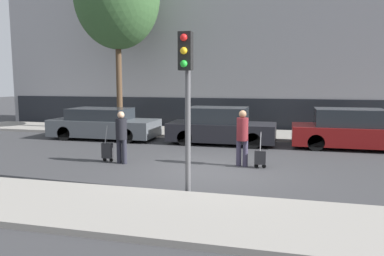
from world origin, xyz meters
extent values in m
plane|color=#38383A|center=(0.00, 0.00, 0.00)|extent=(80.00, 80.00, 0.00)
cube|color=gray|center=(0.00, -3.75, 0.06)|extent=(28.00, 2.50, 0.12)
cube|color=gray|center=(0.00, 7.00, 0.06)|extent=(28.00, 3.00, 0.12)
cube|color=black|center=(0.00, 9.18, 0.80)|extent=(27.44, 0.06, 1.60)
cube|color=#4C5156|center=(-5.58, 4.51, 0.49)|extent=(4.59, 1.90, 0.70)
cube|color=#23282D|center=(-5.77, 4.51, 1.08)|extent=(2.53, 1.67, 0.48)
cylinder|color=black|center=(-4.16, 3.65, 0.30)|extent=(0.60, 0.18, 0.60)
cylinder|color=black|center=(-4.16, 5.37, 0.30)|extent=(0.60, 0.18, 0.60)
cylinder|color=black|center=(-7.01, 3.65, 0.30)|extent=(0.60, 0.18, 0.60)
cylinder|color=black|center=(-7.01, 5.37, 0.30)|extent=(0.60, 0.18, 0.60)
cube|color=black|center=(-0.43, 4.48, 0.49)|extent=(4.22, 1.77, 0.70)
cube|color=#23282D|center=(-0.60, 4.48, 1.15)|extent=(2.32, 1.56, 0.62)
cylinder|color=black|center=(0.88, 3.68, 0.30)|extent=(0.60, 0.18, 0.60)
cylinder|color=black|center=(0.88, 5.27, 0.30)|extent=(0.60, 0.18, 0.60)
cylinder|color=black|center=(-1.74, 3.68, 0.30)|extent=(0.60, 0.18, 0.60)
cylinder|color=black|center=(-1.74, 5.27, 0.30)|extent=(0.60, 0.18, 0.60)
cube|color=maroon|center=(4.49, 4.60, 0.49)|extent=(4.39, 1.79, 0.70)
cube|color=#23282D|center=(4.31, 4.60, 1.16)|extent=(2.42, 1.57, 0.64)
cylinder|color=black|center=(3.13, 3.80, 0.30)|extent=(0.60, 0.18, 0.60)
cylinder|color=black|center=(3.13, 5.41, 0.30)|extent=(0.60, 0.18, 0.60)
cylinder|color=#23232D|center=(-2.87, 0.21, 0.37)|extent=(0.15, 0.15, 0.74)
cylinder|color=#23232D|center=(-2.67, 0.16, 0.37)|extent=(0.15, 0.15, 0.74)
cylinder|color=black|center=(-2.77, 0.18, 1.06)|extent=(0.34, 0.34, 0.65)
sphere|color=tan|center=(-2.77, 0.18, 1.49)|extent=(0.21, 0.21, 0.21)
cube|color=#262628|center=(-3.31, 0.31, 0.36)|extent=(0.32, 0.24, 0.47)
cylinder|color=black|center=(-3.42, 0.31, 0.06)|extent=(0.12, 0.03, 0.12)
cylinder|color=black|center=(-3.19, 0.31, 0.06)|extent=(0.12, 0.03, 0.12)
cylinder|color=gray|center=(-3.31, 0.24, 0.87)|extent=(0.02, 0.19, 0.53)
cylinder|color=#383347|center=(0.93, 0.70, 0.39)|extent=(0.15, 0.15, 0.77)
cylinder|color=#383347|center=(0.73, 0.73, 0.39)|extent=(0.15, 0.15, 0.77)
cylinder|color=maroon|center=(0.83, 0.72, 1.11)|extent=(0.34, 0.34, 0.67)
sphere|color=#936B4C|center=(0.83, 0.72, 1.55)|extent=(0.22, 0.22, 0.22)
cube|color=#262628|center=(1.37, 0.62, 0.32)|extent=(0.32, 0.24, 0.40)
cylinder|color=black|center=(1.26, 0.62, 0.06)|extent=(0.12, 0.03, 0.12)
cylinder|color=black|center=(1.49, 0.62, 0.06)|extent=(0.12, 0.03, 0.12)
cylinder|color=gray|center=(1.37, 0.55, 0.79)|extent=(0.02, 0.19, 0.53)
cylinder|color=#515154|center=(-0.03, -2.25, 1.77)|extent=(0.12, 0.12, 3.54)
cube|color=black|center=(-0.03, -2.43, 3.14)|extent=(0.28, 0.24, 0.80)
sphere|color=red|center=(-0.03, -2.58, 3.40)|extent=(0.15, 0.15, 0.15)
sphere|color=gold|center=(-0.03, -2.58, 3.14)|extent=(0.15, 0.15, 0.15)
sphere|color=green|center=(-0.03, -2.58, 2.87)|extent=(0.15, 0.15, 0.15)
cylinder|color=#4C3826|center=(-5.89, 6.71, 2.37)|extent=(0.28, 0.28, 4.50)
camera|label=1|loc=(2.09, -10.16, 2.53)|focal=35.00mm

